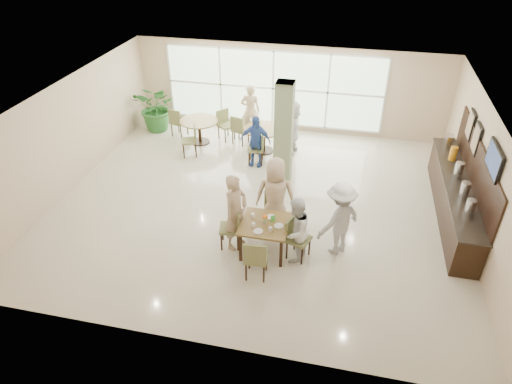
% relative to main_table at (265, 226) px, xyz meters
% --- Properties ---
extents(ground, '(10.00, 10.00, 0.00)m').
position_rel_main_table_xyz_m(ground, '(-0.53, 1.82, -0.66)').
color(ground, beige).
rests_on(ground, ground).
extents(room_shell, '(10.00, 10.00, 10.00)m').
position_rel_main_table_xyz_m(room_shell, '(-0.53, 1.82, 1.04)').
color(room_shell, white).
rests_on(room_shell, ground).
extents(window_bank, '(7.00, 0.04, 7.00)m').
position_rel_main_table_xyz_m(window_bank, '(-1.03, 6.28, 0.74)').
color(window_bank, silver).
rests_on(window_bank, ground).
extents(column, '(0.45, 0.45, 2.80)m').
position_rel_main_table_xyz_m(column, '(-0.13, 3.02, 0.74)').
color(column, '#6D7C56').
rests_on(column, ground).
extents(main_table, '(1.03, 1.03, 0.75)m').
position_rel_main_table_xyz_m(main_table, '(0.00, 0.00, 0.00)').
color(main_table, brown).
rests_on(main_table, ground).
extents(round_table_left, '(1.19, 1.19, 0.75)m').
position_rel_main_table_xyz_m(round_table_left, '(-3.07, 4.76, -0.07)').
color(round_table_left, brown).
rests_on(round_table_left, ground).
extents(round_table_right, '(1.19, 1.19, 0.75)m').
position_rel_main_table_xyz_m(round_table_right, '(-0.98, 4.61, -0.07)').
color(round_table_right, brown).
rests_on(round_table_right, ground).
extents(chairs_main_table, '(2.08, 2.11, 0.95)m').
position_rel_main_table_xyz_m(chairs_main_table, '(-0.00, -0.00, -0.19)').
color(chairs_main_table, olive).
rests_on(chairs_main_table, ground).
extents(chairs_table_left, '(2.16, 1.90, 0.95)m').
position_rel_main_table_xyz_m(chairs_table_left, '(-3.09, 4.70, -0.19)').
color(chairs_table_left, olive).
rests_on(chairs_table_left, ground).
extents(chairs_table_right, '(2.01, 1.79, 0.95)m').
position_rel_main_table_xyz_m(chairs_table_right, '(-1.06, 4.62, -0.19)').
color(chairs_table_right, olive).
rests_on(chairs_table_right, ground).
extents(tabletop_clutter, '(0.74, 0.75, 0.21)m').
position_rel_main_table_xyz_m(tabletop_clutter, '(0.00, -0.04, 0.15)').
color(tabletop_clutter, white).
rests_on(tabletop_clutter, main_table).
extents(buffet_counter, '(0.64, 4.70, 1.95)m').
position_rel_main_table_xyz_m(buffet_counter, '(4.17, 2.32, -0.11)').
color(buffet_counter, black).
rests_on(buffet_counter, ground).
extents(wall_tv, '(0.06, 1.00, 0.58)m').
position_rel_main_table_xyz_m(wall_tv, '(4.40, 1.22, 1.49)').
color(wall_tv, black).
rests_on(wall_tv, ground).
extents(framed_art_a, '(0.05, 0.55, 0.70)m').
position_rel_main_table_xyz_m(framed_art_a, '(4.41, 2.82, 1.19)').
color(framed_art_a, black).
rests_on(framed_art_a, ground).
extents(framed_art_b, '(0.05, 0.55, 0.70)m').
position_rel_main_table_xyz_m(framed_art_b, '(4.41, 3.62, 1.19)').
color(framed_art_b, black).
rests_on(framed_art_b, ground).
extents(potted_plant, '(1.65, 1.65, 1.57)m').
position_rel_main_table_xyz_m(potted_plant, '(-4.69, 5.36, 0.12)').
color(potted_plant, '#296729').
rests_on(potted_plant, ground).
extents(teen_left, '(0.66, 0.77, 1.78)m').
position_rel_main_table_xyz_m(teen_left, '(-0.65, 0.05, 0.23)').
color(teen_left, tan).
rests_on(teen_left, ground).
extents(teen_far, '(0.97, 0.63, 1.84)m').
position_rel_main_table_xyz_m(teen_far, '(0.06, 0.83, 0.26)').
color(teen_far, tan).
rests_on(teen_far, ground).
extents(teen_right, '(0.70, 0.83, 1.50)m').
position_rel_main_table_xyz_m(teen_right, '(0.66, -0.10, 0.09)').
color(teen_right, white).
rests_on(teen_right, ground).
extents(teen_standing, '(1.22, 1.24, 1.71)m').
position_rel_main_table_xyz_m(teen_standing, '(1.53, 0.35, 0.19)').
color(teen_standing, '#B7B7BA').
rests_on(teen_standing, ground).
extents(adult_a, '(0.90, 0.52, 1.52)m').
position_rel_main_table_xyz_m(adult_a, '(-1.04, 3.72, 0.09)').
color(adult_a, '#3A5DAE').
rests_on(adult_a, ground).
extents(adult_b, '(0.89, 1.63, 1.67)m').
position_rel_main_table_xyz_m(adult_b, '(-0.15, 4.66, 0.17)').
color(adult_b, white).
rests_on(adult_b, ground).
extents(adult_standing, '(0.67, 0.49, 1.70)m').
position_rel_main_table_xyz_m(adult_standing, '(-1.63, 5.63, 0.19)').
color(adult_standing, tan).
rests_on(adult_standing, ground).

